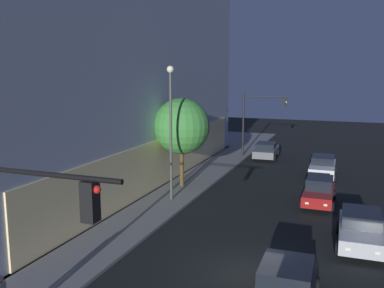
% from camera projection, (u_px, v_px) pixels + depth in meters
% --- Properties ---
extents(ground_plane, '(120.00, 120.00, 0.00)m').
position_uv_depth(ground_plane, '(248.00, 275.00, 17.10)').
color(ground_plane, black).
extents(modern_building, '(34.19, 24.81, 21.19)m').
position_uv_depth(modern_building, '(25.00, 43.00, 33.48)').
color(modern_building, '#4C4C51').
rests_on(modern_building, ground).
extents(traffic_light_far_corner, '(0.45, 4.62, 6.30)m').
position_uv_depth(traffic_light_far_corner, '(258.00, 113.00, 40.23)').
color(traffic_light_far_corner, black).
rests_on(traffic_light_far_corner, sidewalk_corner).
extents(street_lamp_sidewalk, '(0.44, 0.44, 8.45)m').
position_uv_depth(street_lamp_sidewalk, '(171.00, 118.00, 26.10)').
color(street_lamp_sidewalk, '#454545').
rests_on(street_lamp_sidewalk, sidewalk_corner).
extents(sidewalk_tree, '(3.97, 3.97, 6.30)m').
position_uv_depth(sidewalk_tree, '(182.00, 126.00, 29.49)').
color(sidewalk_tree, '#4B3B1E').
rests_on(sidewalk_tree, sidewalk_corner).
extents(car_black, '(4.68, 2.28, 1.54)m').
position_uv_depth(car_black, '(285.00, 287.00, 14.61)').
color(car_black, black).
rests_on(car_black, ground).
extents(car_silver, '(4.54, 2.26, 1.62)m').
position_uv_depth(car_silver, '(361.00, 229.00, 19.97)').
color(car_silver, '#B7BABF').
rests_on(car_silver, ground).
extents(car_red, '(4.27, 1.99, 1.65)m').
position_uv_depth(car_red, '(319.00, 191.00, 26.36)').
color(car_red, maroon).
rests_on(car_red, ground).
extents(car_white, '(4.72, 2.17, 1.62)m').
position_uv_depth(car_white, '(323.00, 166.00, 33.28)').
color(car_white, silver).
rests_on(car_white, ground).
extents(car_grey, '(4.83, 2.37, 1.55)m').
position_uv_depth(car_grey, '(266.00, 150.00, 40.49)').
color(car_grey, slate).
rests_on(car_grey, ground).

